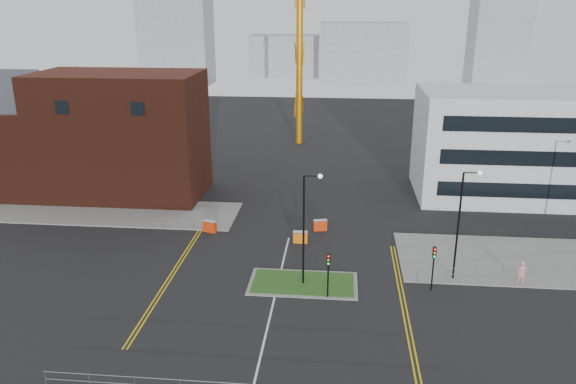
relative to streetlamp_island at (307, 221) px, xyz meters
name	(u,v)px	position (x,y,z in m)	size (l,w,h in m)	color
ground	(265,340)	(-2.22, -8.00, -5.41)	(200.00, 200.00, 0.00)	black
pavement_left	(107,212)	(-22.22, 14.00, -5.35)	(28.00, 8.00, 0.12)	slate
pavement_right	(539,261)	(19.78, 6.00, -5.35)	(24.00, 10.00, 0.12)	slate
island_kerb	(303,283)	(-0.22, 0.00, -5.37)	(8.60, 4.60, 0.08)	slate
grass_island	(303,283)	(-0.22, 0.00, -5.35)	(8.00, 4.00, 0.12)	#234617
brick_building	(96,136)	(-25.19, 20.00, 1.44)	(24.20, 10.07, 14.24)	#401A10
office_block	(531,145)	(23.79, 23.97, 0.59)	(25.00, 12.20, 12.00)	silver
streetlamp_island	(307,221)	(0.00, 0.00, 0.00)	(1.46, 0.36, 9.18)	black
streetlamp_right_near	(462,217)	(12.00, 2.00, 0.00)	(1.46, 0.36, 9.18)	black
traffic_light_island	(328,267)	(1.78, -2.02, -2.85)	(0.28, 0.33, 3.65)	black
traffic_light_right	(434,260)	(9.78, -0.02, -2.85)	(0.28, 0.33, 3.65)	black
railing_left	(178,223)	(-13.22, 10.00, -4.67)	(6.05, 0.05, 1.10)	gray
railing_right	(531,265)	(18.28, 3.50, -4.63)	(19.05, 5.05, 1.10)	gray
centre_line	(268,323)	(-2.22, -6.00, -5.41)	(0.15, 30.00, 0.01)	silver
yellow_left_a	(175,267)	(-11.22, 2.00, -5.41)	(0.12, 24.00, 0.01)	gold
yellow_left_b	(179,267)	(-10.92, 2.00, -5.41)	(0.12, 24.00, 0.01)	gold
yellow_right_a	(401,301)	(7.28, -2.00, -5.41)	(0.12, 20.00, 0.01)	gold
yellow_right_b	(405,301)	(7.58, -2.00, -5.41)	(0.12, 20.00, 0.01)	gold
skyline_a	(177,42)	(-42.22, 112.00, 5.59)	(18.00, 12.00, 22.00)	gray
skyline_b	(363,52)	(7.78, 122.00, 2.59)	(24.00, 12.00, 16.00)	gray
skyline_c	(499,31)	(42.78, 117.00, 8.59)	(14.00, 12.00, 28.00)	gray
skyline_d	(301,56)	(-10.22, 132.00, 0.59)	(30.00, 12.00, 12.00)	gray
pedestrian	(522,274)	(16.92, 1.47, -4.40)	(0.74, 0.48, 2.02)	pink
barrier_left	(210,226)	(-10.02, 9.75, -4.79)	(1.44, 0.92, 1.15)	red
barrier_mid	(320,225)	(0.66, 11.16, -4.81)	(1.38, 0.73, 1.11)	red
barrier_right	(300,237)	(-1.05, 8.02, -4.80)	(1.35, 0.47, 1.13)	orange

